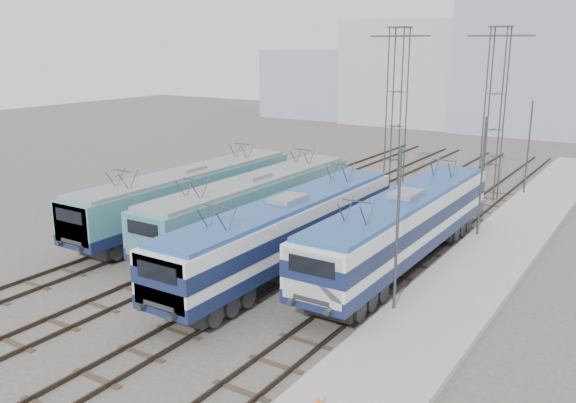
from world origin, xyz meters
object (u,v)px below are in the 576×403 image
Objects in this scene: catenary_tower_west at (397,104)px; mast_front at (397,234)px; locomotive_center_right at (286,228)px; safety_cone at (318,403)px; locomotive_far_right at (403,224)px; catenary_tower_east at (495,106)px; locomotive_far_left at (188,193)px; mast_mid at (481,180)px; mast_rear at (528,149)px; locomotive_center_left at (253,202)px.

mast_front is (8.60, -20.00, -3.14)m from catenary_tower_west.
locomotive_center_right reaches higher than safety_cone.
locomotive_far_right reaches higher than safety_cone.
catenary_tower_west is at bearing -162.90° from catenary_tower_east.
catenary_tower_west is at bearing 113.27° from mast_front.
catenary_tower_east is at bearing 95.94° from safety_cone.
catenary_tower_east is (4.25, 20.34, 4.39)m from locomotive_center_right.
locomotive_center_right is 12.28m from safety_cone.
catenary_tower_west is (6.75, 15.27, 4.47)m from locomotive_far_left.
mast_mid reaches higher than locomotive_far_right.
locomotive_center_right is at bearing 127.28° from safety_cone.
mast_mid is at bearing -90.00° from mast_rear.
mast_mid is at bearing 58.45° from locomotive_center_right.
catenary_tower_west is at bearing 66.15° from locomotive_far_left.
locomotive_far_right is 16.76m from catenary_tower_west.
locomotive_center_left is at bearing -119.92° from mast_rear.
catenary_tower_east reaches higher than locomotive_center_left.
mast_front is at bearing -14.63° from locomotive_center_right.
mast_rear is at bearing 24.94° from catenary_tower_west.
locomotive_center_right is 12.20m from mast_mid.
catenary_tower_west is 9.99m from mast_rear.
safety_cone is (16.37, -12.76, -1.58)m from locomotive_far_left.
locomotive_far_right is 1.51× the size of catenary_tower_west.
mast_rear is 11.90× the size of safety_cone.
mast_rear is (15.35, 19.27, 1.33)m from locomotive_far_left.
locomotive_far_right is at bearing 2.33° from locomotive_far_left.
mast_front is at bearing 97.26° from safety_cone.
locomotive_center_right is 2.52× the size of mast_front.
catenary_tower_east is 1.71× the size of mast_mid.
mast_rear is 32.17m from safety_cone.
locomotive_center_left is 29.43× the size of safety_cone.
locomotive_far_right is at bearing -95.64° from mast_rear.
locomotive_center_left is at bearing 5.32° from locomotive_far_left.
catenary_tower_west is 6.80m from catenary_tower_east.
locomotive_far_left is 20.82m from safety_cone.
locomotive_far_right is 30.71× the size of safety_cone.
locomotive_far_right is 1.51× the size of catenary_tower_east.
mast_rear reaches higher than locomotive_center_left.
catenary_tower_east is (13.25, 17.27, 4.47)m from locomotive_far_left.
locomotive_center_left is 12.08m from mast_front.
safety_cone is at bearing -87.08° from mast_mid.
catenary_tower_east is at bearing 101.86° from mast_mid.
catenary_tower_west is (-2.25, 18.34, 4.39)m from locomotive_center_right.
locomotive_center_right is 23.26m from mast_rear.
safety_cone is (9.62, -28.03, -6.05)m from catenary_tower_west.
mast_front is 12.00m from mast_mid.
mast_rear is at bearing 90.00° from mast_front.
catenary_tower_east reaches higher than safety_cone.
safety_cone is at bearing -82.74° from mast_front.
mast_rear is at bearing 74.13° from locomotive_center_right.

